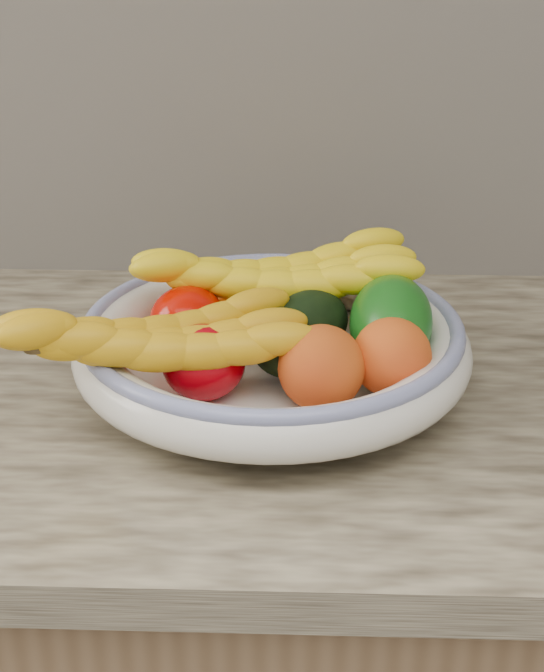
% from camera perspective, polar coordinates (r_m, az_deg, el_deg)
% --- Properties ---
extents(fruit_bowl, '(0.39, 0.39, 0.08)m').
position_cam_1_polar(fruit_bowl, '(1.01, -0.00, -0.59)').
color(fruit_bowl, silver).
rests_on(fruit_bowl, kitchen_counter).
extents(clementine_back_left, '(0.06, 0.06, 0.05)m').
position_cam_1_polar(clementine_back_left, '(1.10, -2.28, 2.02)').
color(clementine_back_left, '#F25B05').
rests_on(clementine_back_left, fruit_bowl).
extents(clementine_back_right, '(0.06, 0.06, 0.05)m').
position_cam_1_polar(clementine_back_right, '(1.11, 1.70, 2.27)').
color(clementine_back_right, '#E36504').
rests_on(clementine_back_right, fruit_bowl).
extents(tomato_left, '(0.10, 0.10, 0.07)m').
position_cam_1_polar(tomato_left, '(1.04, -4.67, 0.86)').
color(tomato_left, '#C40A00').
rests_on(tomato_left, fruit_bowl).
extents(tomato_near_left, '(0.10, 0.10, 0.07)m').
position_cam_1_polar(tomato_near_left, '(0.95, -3.82, -1.45)').
color(tomato_near_left, '#A6000A').
rests_on(tomato_near_left, fruit_bowl).
extents(avocado_center, '(0.09, 0.11, 0.06)m').
position_cam_1_polar(avocado_center, '(0.98, 0.54, -0.33)').
color(avocado_center, black).
rests_on(avocado_center, fruit_bowl).
extents(avocado_right, '(0.11, 0.12, 0.07)m').
position_cam_1_polar(avocado_right, '(1.02, 2.00, 0.60)').
color(avocado_right, black).
rests_on(avocado_right, fruit_bowl).
extents(green_mango, '(0.10, 0.12, 0.11)m').
position_cam_1_polar(green_mango, '(1.00, 6.60, 0.77)').
color(green_mango, '#0E4F0E').
rests_on(green_mango, fruit_bowl).
extents(peach_front, '(0.11, 0.11, 0.08)m').
position_cam_1_polar(peach_front, '(0.93, 2.75, -1.77)').
color(peach_front, orange).
rests_on(peach_front, fruit_bowl).
extents(peach_right, '(0.08, 0.08, 0.07)m').
position_cam_1_polar(peach_right, '(0.95, 6.65, -1.17)').
color(peach_right, orange).
rests_on(peach_right, fruit_bowl).
extents(banana_bunch_back, '(0.32, 0.16, 0.09)m').
position_cam_1_polar(banana_bunch_back, '(1.06, 0.15, 2.93)').
color(banana_bunch_back, yellow).
rests_on(banana_bunch_back, fruit_bowl).
extents(banana_bunch_front, '(0.32, 0.21, 0.08)m').
position_cam_1_polar(banana_bunch_front, '(0.94, -6.40, -0.65)').
color(banana_bunch_front, gold).
rests_on(banana_bunch_front, fruit_bowl).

